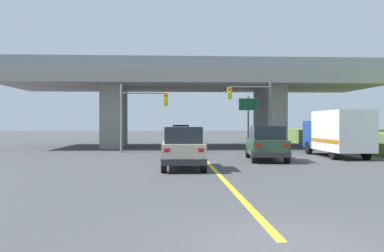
{
  "coord_description": "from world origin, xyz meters",
  "views": [
    {
      "loc": [
        -2.05,
        -7.36,
        2.2
      ],
      "look_at": [
        -0.3,
        26.02,
        1.96
      ],
      "focal_mm": 38.11,
      "sensor_mm": 36.0,
      "label": 1
    }
  ],
  "objects_px": {
    "suv_crossing": "(266,143)",
    "box_truck": "(337,133)",
    "traffic_signal_nearside": "(256,105)",
    "highway_sign": "(248,110)",
    "traffic_signal_farside": "(138,109)",
    "suv_lead": "(183,148)",
    "sedan_oncoming": "(180,134)"
  },
  "relations": [
    {
      "from": "suv_crossing",
      "to": "box_truck",
      "type": "bearing_deg",
      "value": 28.26
    },
    {
      "from": "box_truck",
      "to": "traffic_signal_nearside",
      "type": "height_order",
      "value": "traffic_signal_nearside"
    },
    {
      "from": "box_truck",
      "to": "highway_sign",
      "type": "bearing_deg",
      "value": 109.87
    },
    {
      "from": "traffic_signal_farside",
      "to": "suv_lead",
      "type": "bearing_deg",
      "value": -74.85
    },
    {
      "from": "sedan_oncoming",
      "to": "traffic_signal_nearside",
      "type": "xyz_separation_m",
      "value": [
        5.61,
        -11.23,
        2.62
      ]
    },
    {
      "from": "highway_sign",
      "to": "suv_crossing",
      "type": "bearing_deg",
      "value": -96.2
    },
    {
      "from": "suv_crossing",
      "to": "box_truck",
      "type": "distance_m",
      "value": 5.64
    },
    {
      "from": "suv_crossing",
      "to": "sedan_oncoming",
      "type": "height_order",
      "value": "same"
    },
    {
      "from": "traffic_signal_nearside",
      "to": "suv_lead",
      "type": "bearing_deg",
      "value": -116.91
    },
    {
      "from": "suv_lead",
      "to": "sedan_oncoming",
      "type": "relative_size",
      "value": 1.0
    },
    {
      "from": "sedan_oncoming",
      "to": "highway_sign",
      "type": "bearing_deg",
      "value": -47.25
    },
    {
      "from": "suv_crossing",
      "to": "highway_sign",
      "type": "relative_size",
      "value": 1.08
    },
    {
      "from": "traffic_signal_farside",
      "to": "box_truck",
      "type": "bearing_deg",
      "value": -20.23
    },
    {
      "from": "box_truck",
      "to": "traffic_signal_farside",
      "type": "distance_m",
      "value": 14.16
    },
    {
      "from": "sedan_oncoming",
      "to": "traffic_signal_nearside",
      "type": "height_order",
      "value": "traffic_signal_nearside"
    },
    {
      "from": "suv_crossing",
      "to": "box_truck",
      "type": "xyz_separation_m",
      "value": [
        5.17,
        2.18,
        0.56
      ]
    },
    {
      "from": "suv_lead",
      "to": "traffic_signal_farside",
      "type": "distance_m",
      "value": 11.72
    },
    {
      "from": "box_truck",
      "to": "traffic_signal_nearside",
      "type": "bearing_deg",
      "value": 125.92
    },
    {
      "from": "suv_lead",
      "to": "suv_crossing",
      "type": "height_order",
      "value": "same"
    },
    {
      "from": "suv_crossing",
      "to": "sedan_oncoming",
      "type": "bearing_deg",
      "value": 108.81
    },
    {
      "from": "suv_crossing",
      "to": "sedan_oncoming",
      "type": "relative_size",
      "value": 1.11
    },
    {
      "from": "sedan_oncoming",
      "to": "suv_lead",
      "type": "bearing_deg",
      "value": -91.1
    },
    {
      "from": "suv_crossing",
      "to": "highway_sign",
      "type": "xyz_separation_m",
      "value": [
        1.38,
        12.67,
        2.4
      ]
    },
    {
      "from": "suv_crossing",
      "to": "traffic_signal_farside",
      "type": "height_order",
      "value": "traffic_signal_farside"
    },
    {
      "from": "suv_crossing",
      "to": "highway_sign",
      "type": "height_order",
      "value": "highway_sign"
    },
    {
      "from": "highway_sign",
      "to": "sedan_oncoming",
      "type": "bearing_deg",
      "value": 132.75
    },
    {
      "from": "suv_lead",
      "to": "highway_sign",
      "type": "height_order",
      "value": "highway_sign"
    },
    {
      "from": "suv_lead",
      "to": "highway_sign",
      "type": "bearing_deg",
      "value": 69.07
    },
    {
      "from": "sedan_oncoming",
      "to": "traffic_signal_nearside",
      "type": "distance_m",
      "value": 12.82
    },
    {
      "from": "sedan_oncoming",
      "to": "traffic_signal_nearside",
      "type": "relative_size",
      "value": 0.79
    },
    {
      "from": "traffic_signal_nearside",
      "to": "traffic_signal_farside",
      "type": "bearing_deg",
      "value": -174.71
    },
    {
      "from": "traffic_signal_nearside",
      "to": "highway_sign",
      "type": "height_order",
      "value": "traffic_signal_nearside"
    }
  ]
}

